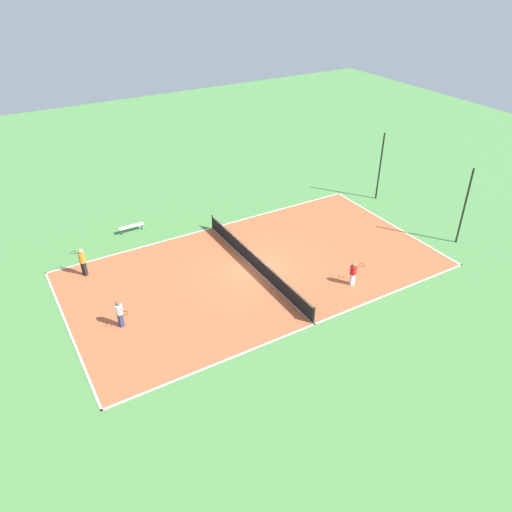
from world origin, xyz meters
TOP-DOWN VIEW (x-y plane):
  - ground_plane at (0.00, 0.00)m, footprint 80.00×80.00m
  - court_surface at (0.00, 0.00)m, footprint 11.44×21.09m
  - tennis_net at (0.00, 0.00)m, footprint 11.24×0.10m
  - bench at (-7.83, -4.70)m, footprint 0.36×1.63m
  - player_far_white at (1.00, -8.18)m, footprint 0.98×0.53m
  - player_center_orange at (-4.35, -8.58)m, footprint 0.97×0.77m
  - player_coach_red at (3.94, 3.77)m, footprint 0.36×0.93m
  - tennis_ball_far_baseline at (-5.41, 7.93)m, footprint 0.07×0.07m
  - tennis_ball_left_sideline at (-4.96, -9.24)m, footprint 0.07×0.07m
  - fence_post_back_left at (-3.68, 12.35)m, footprint 0.12×0.12m
  - fence_post_back_right at (3.68, 12.35)m, footprint 0.12×0.12m

SIDE VIEW (x-z plane):
  - ground_plane at x=0.00m, z-range 0.00..0.00m
  - court_surface at x=0.00m, z-range 0.00..0.02m
  - tennis_ball_far_baseline at x=-5.41m, z-range 0.02..0.09m
  - tennis_ball_left_sideline at x=-4.96m, z-range 0.02..0.09m
  - bench at x=-7.83m, z-range 0.16..0.61m
  - tennis_net at x=0.00m, z-range 0.03..0.99m
  - player_coach_red at x=3.94m, z-range 0.11..1.47m
  - player_far_white at x=1.00m, z-range 0.12..1.59m
  - player_center_orange at x=-4.35m, z-range 0.15..1.85m
  - fence_post_back_left at x=-3.68m, z-range 0.00..4.90m
  - fence_post_back_right at x=3.68m, z-range 0.00..4.90m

